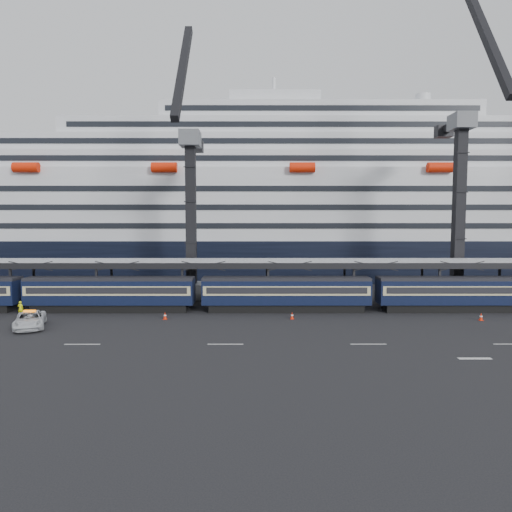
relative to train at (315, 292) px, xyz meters
The scene contains 12 objects.
ground 11.25m from the train, 65.06° to the right, with size 260.00×260.00×0.00m, color black.
lane_markings 20.02m from the train, 49.95° to the right, with size 111.00×4.27×0.02m.
train is the anchor object (origin of this frame).
canopy 6.85m from the train, 40.71° to the left, with size 130.00×6.25×5.53m.
cruise_ship 37.56m from the train, 84.34° to the left, with size 214.09×28.84×34.00m.
crane_dark_near 20.10m from the train, 150.76° to the left, with size 4.50×17.75×35.08m.
crane_dark_mid 23.83m from the train, 21.11° to the left, with size 4.50×18.24×39.64m.
pickup_truck 29.77m from the train, 164.15° to the right, with size 2.63×5.70×1.58m, color silver.
worker 32.53m from the train, behind, with size 0.59×0.39×1.63m, color #DAE20B.
traffic_cone_c 16.98m from the train, 165.30° to the right, with size 0.40×0.40×0.80m.
traffic_cone_d 5.43m from the train, 125.54° to the right, with size 0.38×0.38×0.76m.
traffic_cone_e 17.39m from the train, 16.46° to the right, with size 0.41×0.41×0.82m.
Camera 1 is at (-11.51, -41.48, 10.34)m, focal length 32.00 mm.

